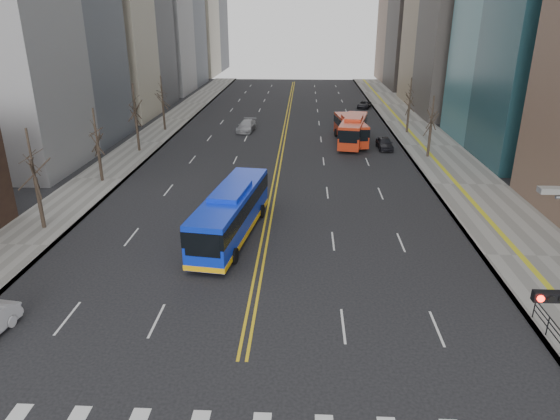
# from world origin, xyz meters

# --- Properties ---
(sidewalk_right) EXTENTS (7.00, 130.00, 0.15)m
(sidewalk_right) POSITION_xyz_m (17.50, 45.00, 0.07)
(sidewalk_right) COLOR slate
(sidewalk_right) RESTS_ON ground
(sidewalk_left) EXTENTS (5.00, 130.00, 0.15)m
(sidewalk_left) POSITION_xyz_m (-16.50, 45.00, 0.07)
(sidewalk_left) COLOR slate
(sidewalk_left) RESTS_ON ground
(centerline) EXTENTS (0.55, 100.00, 0.01)m
(centerline) POSITION_xyz_m (0.00, 55.00, 0.01)
(centerline) COLOR gold
(centerline) RESTS_ON ground
(street_trees) EXTENTS (35.20, 47.20, 7.60)m
(street_trees) POSITION_xyz_m (-7.18, 34.55, 4.87)
(street_trees) COLOR #2D251C
(street_trees) RESTS_ON ground
(blue_bus) EXTENTS (4.18, 12.29, 3.51)m
(blue_bus) POSITION_xyz_m (-2.31, 18.42, 1.84)
(blue_bus) COLOR #0E2DD2
(blue_bus) RESTS_ON ground
(red_bus_near) EXTENTS (4.36, 10.63, 3.31)m
(red_bus_near) POSITION_xyz_m (8.43, 45.82, 1.85)
(red_bus_near) COLOR #B52C13
(red_bus_near) RESTS_ON ground
(red_bus_far) EXTENTS (3.55, 9.97, 3.13)m
(red_bus_far) POSITION_xyz_m (8.15, 46.64, 1.75)
(red_bus_far) COLOR #B52C13
(red_bus_far) RESTS_ON ground
(car_dark_mid) EXTENTS (1.75, 4.07, 1.37)m
(car_dark_mid) POSITION_xyz_m (11.84, 43.50, 0.69)
(car_dark_mid) COLOR black
(car_dark_mid) RESTS_ON ground
(car_silver) EXTENTS (2.55, 5.17, 1.45)m
(car_silver) POSITION_xyz_m (-5.05, 52.11, 0.72)
(car_silver) COLOR #9A9B9F
(car_silver) RESTS_ON ground
(car_dark_far) EXTENTS (2.95, 4.42, 1.13)m
(car_dark_far) POSITION_xyz_m (12.50, 70.89, 0.56)
(car_dark_far) COLOR black
(car_dark_far) RESTS_ON ground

